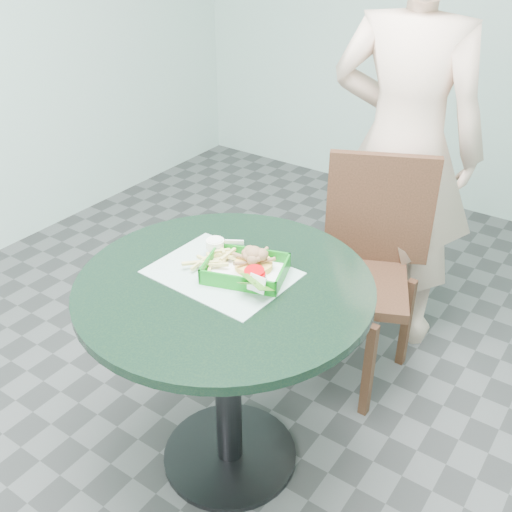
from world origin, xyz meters
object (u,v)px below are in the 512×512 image
Objects in this scene: food_basket at (246,277)px; crab_sandwich at (256,265)px; cafe_table at (226,331)px; sauce_ramekin at (228,245)px; diner_person at (408,111)px; dining_chair at (364,256)px.

crab_sandwich is at bearing 60.92° from food_basket.
sauce_ramekin is (-0.09, 0.14, 0.22)m from cafe_table.
sauce_ramekin is (-0.20, -0.92, -0.24)m from diner_person.
diner_person reaches higher than dining_chair.
food_basket is 0.05m from crab_sandwich.
sauce_ramekin reaches higher than food_basket.
crab_sandwich is 0.15m from sauce_ramekin.
dining_chair is 7.94× the size of crab_sandwich.
cafe_table is at bearing -124.21° from dining_chair.
diner_person is at bearing 84.21° from cafe_table.
diner_person reaches higher than crab_sandwich.
diner_person is at bearing 85.85° from food_basket.
sauce_ramekin is (-0.21, -0.61, 0.27)m from dining_chair.
food_basket is (-0.07, -1.00, -0.27)m from diner_person.
crab_sandwich is 1.99× the size of sauce_ramekin.
food_basket is 0.15m from sauce_ramekin.
diner_person is 1.00m from crab_sandwich.
sauce_ramekin is at bearing 122.80° from cafe_table.
dining_chair reaches higher than crab_sandwich.
food_basket is at bearing -119.08° from crab_sandwich.
dining_chair is 0.45× the size of diner_person.
dining_chair is 0.70m from sauce_ramekin.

